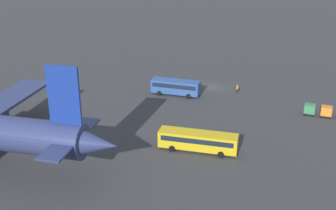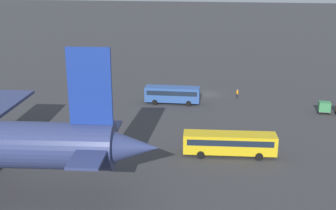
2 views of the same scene
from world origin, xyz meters
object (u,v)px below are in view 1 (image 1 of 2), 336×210
object	(u,v)px
worker_person	(237,89)
cargo_cart_orange	(326,111)
shuttle_bus_near	(176,86)
shuttle_bus_far	(198,140)
cargo_cart_green	(310,109)

from	to	relation	value
worker_person	cargo_cart_orange	bearing A→B (deg)	159.40
cargo_cart_orange	shuttle_bus_near	bearing A→B (deg)	-1.95
shuttle_bus_far	cargo_cart_green	bearing A→B (deg)	-132.70
shuttle_bus_far	cargo_cart_green	size ratio (longest dim) A/B	6.00
shuttle_bus_far	cargo_cart_orange	size ratio (longest dim) A/B	6.00
worker_person	cargo_cart_green	world-z (taller)	cargo_cart_green
shuttle_bus_far	cargo_cart_green	world-z (taller)	shuttle_bus_far
cargo_cart_green	cargo_cart_orange	bearing A→B (deg)	-179.98
shuttle_bus_near	shuttle_bus_far	world-z (taller)	shuttle_bus_near
cargo_cart_orange	cargo_cart_green	bearing A→B (deg)	0.02
cargo_cart_orange	cargo_cart_green	xyz separation A→B (m)	(2.93, 0.00, 0.00)
cargo_cart_green	worker_person	bearing A→B (deg)	-24.20
cargo_cart_orange	cargo_cart_green	world-z (taller)	same
shuttle_bus_near	worker_person	xyz separation A→B (m)	(-11.73, -5.73, -1.01)
shuttle_bus_far	worker_person	xyz separation A→B (m)	(-0.18, -27.43, -0.95)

